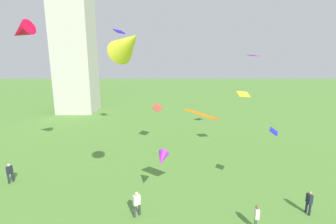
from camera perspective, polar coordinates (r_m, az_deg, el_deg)
The scene contains 13 objects.
person_0 at distance 24.89m, azimuth -32.50°, elevation -11.50°, with size 0.40×0.50×1.68m.
person_1 at distance 17.07m, azimuth 19.66°, elevation -21.48°, with size 0.29×0.49×1.60m.
person_2 at distance 19.82m, azimuth 29.60°, elevation -17.31°, with size 0.26×0.51×1.64m.
person_3 at distance 17.35m, azimuth -7.18°, elevation -19.86°, with size 0.52×0.48×1.75m.
kite_flying_0 at distance 24.85m, azimuth -30.53°, elevation 15.62°, with size 2.51×1.97×1.90m.
kite_flying_1 at distance 18.82m, azimuth 23.05°, elevation -4.10°, with size 0.87×0.99×0.42m.
kite_flying_2 at distance 13.50m, azimuth -9.21°, elevation 15.09°, with size 2.61×2.76×2.11m.
kite_flying_3 at distance 26.32m, azimuth 16.84°, elevation 3.91°, with size 1.35×1.08×0.62m.
kite_flying_4 at distance 17.11m, azimuth -1.37°, elevation -10.54°, with size 1.03×1.38×1.11m.
kite_flying_5 at distance 31.24m, azimuth 19.01°, elevation 12.13°, with size 1.66×1.66×0.20m.
kite_flying_6 at distance 28.72m, azimuth -2.47°, elevation 1.02°, with size 1.36×1.59×0.74m.
kite_flying_7 at distance 30.96m, azimuth -11.13°, elevation 17.64°, with size 1.57×1.71×0.63m.
kite_flying_8 at distance 14.11m, azimuth 7.79°, elevation -0.56°, with size 2.03×1.94×0.71m.
Camera 1 is at (1.38, -0.16, 10.25)m, focal length 26.62 mm.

